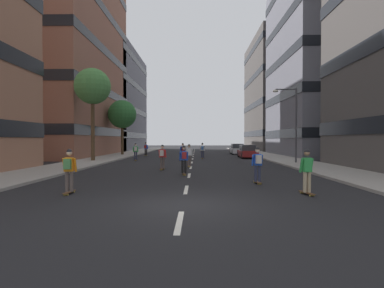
{
  "coord_description": "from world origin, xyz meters",
  "views": [
    {
      "loc": [
        0.45,
        -9.73,
        2.16
      ],
      "look_at": [
        0.0,
        18.94,
        1.71
      ],
      "focal_mm": 27.83,
      "sensor_mm": 36.0,
      "label": 1
    }
  ],
  "objects_px": {
    "skater_1": "(136,151)",
    "parked_car_mid": "(237,149)",
    "skater_9": "(146,148)",
    "parked_car_near": "(247,152)",
    "skater_7": "(202,150)",
    "skater_8": "(258,163)",
    "skater_0": "(307,170)",
    "street_tree_mid": "(122,114)",
    "skater_2": "(162,155)",
    "skater_3": "(184,158)",
    "streetlamp_right": "(292,117)",
    "skater_6": "(183,151)",
    "street_tree_near": "(93,87)",
    "skater_5": "(69,168)",
    "skater_4": "(189,154)"
  },
  "relations": [
    {
      "from": "skater_3",
      "to": "skater_7",
      "type": "height_order",
      "value": "same"
    },
    {
      "from": "skater_4",
      "to": "skater_9",
      "type": "xyz_separation_m",
      "value": [
        -6.15,
        15.82,
        0.03
      ]
    },
    {
      "from": "street_tree_mid",
      "to": "skater_5",
      "type": "relative_size",
      "value": 4.1
    },
    {
      "from": "skater_0",
      "to": "skater_9",
      "type": "relative_size",
      "value": 1.0
    },
    {
      "from": "skater_2",
      "to": "street_tree_mid",
      "type": "bearing_deg",
      "value": 111.98
    },
    {
      "from": "skater_9",
      "to": "street_tree_mid",
      "type": "bearing_deg",
      "value": 170.55
    },
    {
      "from": "skater_4",
      "to": "skater_2",
      "type": "bearing_deg",
      "value": -127.97
    },
    {
      "from": "parked_car_near",
      "to": "skater_9",
      "type": "relative_size",
      "value": 2.47
    },
    {
      "from": "skater_6",
      "to": "skater_7",
      "type": "distance_m",
      "value": 3.83
    },
    {
      "from": "skater_4",
      "to": "skater_0",
      "type": "bearing_deg",
      "value": -67.44
    },
    {
      "from": "parked_car_near",
      "to": "street_tree_near",
      "type": "xyz_separation_m",
      "value": [
        -15.92,
        -6.39,
        6.48
      ]
    },
    {
      "from": "skater_0",
      "to": "skater_5",
      "type": "bearing_deg",
      "value": 179.99
    },
    {
      "from": "street_tree_mid",
      "to": "skater_7",
      "type": "distance_m",
      "value": 13.19
    },
    {
      "from": "skater_5",
      "to": "skater_7",
      "type": "xyz_separation_m",
      "value": [
        5.68,
        21.76,
        0.0
      ]
    },
    {
      "from": "parked_car_mid",
      "to": "skater_6",
      "type": "xyz_separation_m",
      "value": [
        -7.34,
        -13.58,
        0.32
      ]
    },
    {
      "from": "street_tree_mid",
      "to": "skater_5",
      "type": "distance_m",
      "value": 28.92
    },
    {
      "from": "skater_5",
      "to": "skater_9",
      "type": "xyz_separation_m",
      "value": [
        -1.71,
        27.6,
        0.0
      ]
    },
    {
      "from": "skater_6",
      "to": "skater_3",
      "type": "bearing_deg",
      "value": -87.01
    },
    {
      "from": "skater_0",
      "to": "skater_8",
      "type": "relative_size",
      "value": 1.0
    },
    {
      "from": "parked_car_mid",
      "to": "street_tree_mid",
      "type": "distance_m",
      "value": 17.11
    },
    {
      "from": "parked_car_mid",
      "to": "street_tree_near",
      "type": "bearing_deg",
      "value": -136.17
    },
    {
      "from": "streetlamp_right",
      "to": "skater_6",
      "type": "height_order",
      "value": "streetlamp_right"
    },
    {
      "from": "skater_7",
      "to": "skater_1",
      "type": "bearing_deg",
      "value": -154.82
    },
    {
      "from": "skater_6",
      "to": "skater_9",
      "type": "bearing_deg",
      "value": 120.48
    },
    {
      "from": "street_tree_mid",
      "to": "street_tree_near",
      "type": "bearing_deg",
      "value": -90.0
    },
    {
      "from": "skater_4",
      "to": "skater_5",
      "type": "height_order",
      "value": "same"
    },
    {
      "from": "street_tree_mid",
      "to": "skater_7",
      "type": "relative_size",
      "value": 4.1
    },
    {
      "from": "skater_3",
      "to": "street_tree_near",
      "type": "bearing_deg",
      "value": 131.35
    },
    {
      "from": "skater_0",
      "to": "skater_6",
      "type": "height_order",
      "value": "same"
    },
    {
      "from": "skater_4",
      "to": "skater_6",
      "type": "height_order",
      "value": "same"
    },
    {
      "from": "street_tree_near",
      "to": "street_tree_mid",
      "type": "height_order",
      "value": "street_tree_near"
    },
    {
      "from": "skater_2",
      "to": "street_tree_near",
      "type": "bearing_deg",
      "value": 135.57
    },
    {
      "from": "streetlamp_right",
      "to": "skater_8",
      "type": "relative_size",
      "value": 3.65
    },
    {
      "from": "street_tree_mid",
      "to": "skater_3",
      "type": "distance_m",
      "value": 24.08
    },
    {
      "from": "skater_1",
      "to": "skater_6",
      "type": "bearing_deg",
      "value": -0.05
    },
    {
      "from": "skater_3",
      "to": "skater_7",
      "type": "xyz_separation_m",
      "value": [
        1.42,
        15.41,
        0.0
      ]
    },
    {
      "from": "skater_9",
      "to": "skater_1",
      "type": "bearing_deg",
      "value": -86.68
    },
    {
      "from": "street_tree_near",
      "to": "street_tree_mid",
      "type": "bearing_deg",
      "value": 90.0
    },
    {
      "from": "skater_1",
      "to": "parked_car_mid",
      "type": "bearing_deg",
      "value": 48.18
    },
    {
      "from": "skater_8",
      "to": "parked_car_mid",
      "type": "bearing_deg",
      "value": 84.21
    },
    {
      "from": "skater_9",
      "to": "parked_car_near",
      "type": "bearing_deg",
      "value": -19.06
    },
    {
      "from": "skater_6",
      "to": "skater_7",
      "type": "xyz_separation_m",
      "value": [
        2.05,
        3.23,
        0.0
      ]
    },
    {
      "from": "streetlamp_right",
      "to": "skater_6",
      "type": "distance_m",
      "value": 10.98
    },
    {
      "from": "streetlamp_right",
      "to": "skater_0",
      "type": "relative_size",
      "value": 3.65
    },
    {
      "from": "skater_6",
      "to": "skater_1",
      "type": "bearing_deg",
      "value": 179.95
    },
    {
      "from": "street_tree_mid",
      "to": "skater_8",
      "type": "bearing_deg",
      "value": -62.83
    },
    {
      "from": "street_tree_near",
      "to": "skater_2",
      "type": "xyz_separation_m",
      "value": [
        7.55,
        -7.41,
        -6.17
      ]
    },
    {
      "from": "street_tree_near",
      "to": "skater_6",
      "type": "distance_m",
      "value": 10.71
    },
    {
      "from": "streetlamp_right",
      "to": "skater_9",
      "type": "relative_size",
      "value": 3.65
    },
    {
      "from": "streetlamp_right",
      "to": "skater_7",
      "type": "relative_size",
      "value": 3.65
    }
  ]
}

